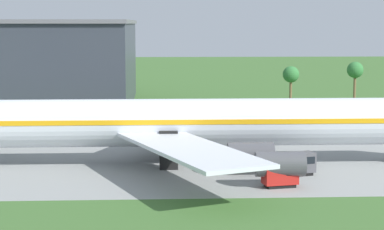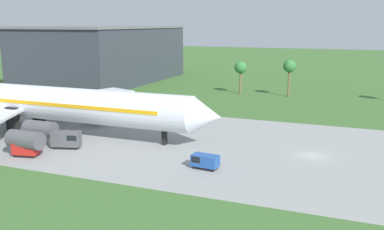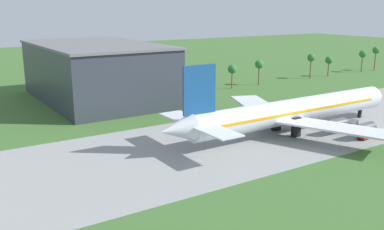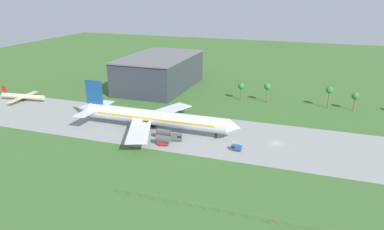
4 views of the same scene
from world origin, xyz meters
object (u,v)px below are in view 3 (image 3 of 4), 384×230
object	(u,v)px
jet_airliner	(292,111)
catering_van	(364,133)
terminal_building	(96,72)
fuel_truck	(352,126)

from	to	relation	value
jet_airliner	catering_van	world-z (taller)	jet_airliner
jet_airliner	terminal_building	distance (m)	72.81
jet_airliner	catering_van	size ratio (longest dim) A/B	18.10
catering_van	fuel_truck	bearing A→B (deg)	63.35
catering_van	terminal_building	xyz separation A→B (m)	(-38.25, 81.44, 8.34)
fuel_truck	terminal_building	size ratio (longest dim) A/B	0.08
catering_van	jet_airliner	bearing A→B (deg)	127.97
jet_airliner	terminal_building	xyz separation A→B (m)	(-27.27, 67.38, 4.23)
jet_airliner	catering_van	xyz separation A→B (m)	(10.98, -14.07, -4.11)
jet_airliner	fuel_truck	size ratio (longest dim) A/B	14.99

